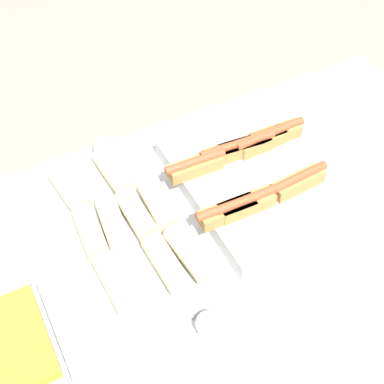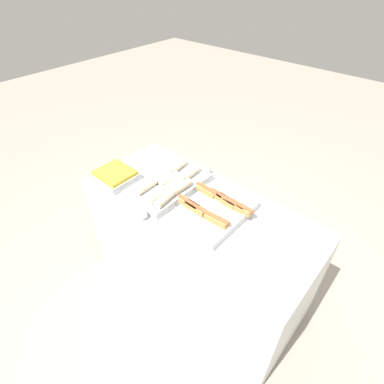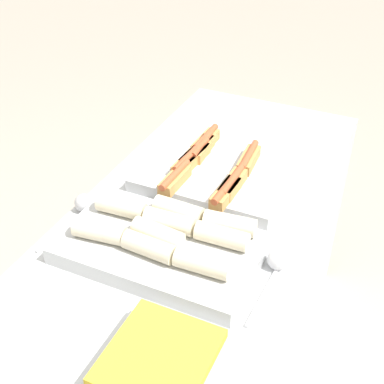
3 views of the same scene
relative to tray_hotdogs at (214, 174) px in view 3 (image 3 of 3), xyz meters
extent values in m
plane|color=#ADA393|center=(-0.13, 0.00, -0.90)|extent=(12.00, 12.00, 0.00)
cube|color=silver|center=(-0.13, 0.00, -0.47)|extent=(1.55, 0.69, 0.86)
cube|color=silver|center=(0.00, 0.00, -0.01)|extent=(0.34, 0.47, 0.05)
cube|color=tan|center=(0.03, 0.08, 0.03)|extent=(0.15, 0.06, 0.04)
cylinder|color=#C15633|center=(0.03, 0.08, 0.05)|extent=(0.16, 0.04, 0.02)
cube|color=tan|center=(0.08, -0.09, 0.03)|extent=(0.15, 0.05, 0.04)
cylinder|color=#C15633|center=(0.08, -0.09, 0.05)|extent=(0.16, 0.03, 0.02)
cube|color=tan|center=(-0.13, 0.08, 0.03)|extent=(0.14, 0.05, 0.04)
cylinder|color=#C15633|center=(-0.13, 0.08, 0.05)|extent=(0.16, 0.03, 0.02)
cube|color=tan|center=(-0.07, -0.09, 0.03)|extent=(0.14, 0.05, 0.04)
cylinder|color=#C15633|center=(-0.07, -0.09, 0.05)|extent=(0.16, 0.02, 0.02)
cube|color=tan|center=(-0.02, 0.08, 0.03)|extent=(0.15, 0.05, 0.04)
cylinder|color=#C15633|center=(-0.02, 0.08, 0.05)|extent=(0.16, 0.03, 0.02)
cube|color=tan|center=(0.13, 0.08, 0.03)|extent=(0.14, 0.05, 0.04)
cylinder|color=#C15633|center=(0.13, 0.08, 0.05)|extent=(0.16, 0.03, 0.02)
cube|color=tan|center=(0.08, 0.08, 0.03)|extent=(0.15, 0.05, 0.04)
cylinder|color=#C15633|center=(0.08, 0.08, 0.05)|extent=(0.16, 0.03, 0.02)
cube|color=tan|center=(-0.12, -0.09, 0.03)|extent=(0.15, 0.05, 0.04)
cylinder|color=#C15633|center=(-0.12, -0.09, 0.05)|extent=(0.16, 0.03, 0.02)
cube|color=silver|center=(-0.38, 0.00, -0.01)|extent=(0.32, 0.53, 0.05)
cylinder|color=beige|center=(-0.26, -0.16, 0.04)|extent=(0.07, 0.15, 0.05)
cylinder|color=beige|center=(-0.32, 0.15, 0.04)|extent=(0.06, 0.15, 0.05)
cylinder|color=beige|center=(-0.27, 0.00, 0.04)|extent=(0.06, 0.15, 0.05)
cylinder|color=beige|center=(-0.44, 0.00, 0.04)|extent=(0.06, 0.15, 0.05)
cylinder|color=beige|center=(-0.44, 0.15, 0.04)|extent=(0.07, 0.15, 0.05)
cylinder|color=beige|center=(-0.32, -0.16, 0.04)|extent=(0.06, 0.15, 0.05)
cylinder|color=beige|center=(-0.44, -0.15, 0.04)|extent=(0.06, 0.15, 0.05)
cylinder|color=beige|center=(-0.38, 0.00, 0.04)|extent=(0.07, 0.15, 0.05)
cylinder|color=beige|center=(-0.32, 0.00, 0.04)|extent=(0.06, 0.15, 0.05)
cube|color=silver|center=(-0.72, -0.18, -0.01)|extent=(0.26, 0.23, 0.05)
cube|color=gold|center=(-0.72, -0.18, 0.03)|extent=(0.24, 0.22, 0.02)
cylinder|color=silver|center=(-0.41, -0.31, -0.03)|extent=(0.23, 0.02, 0.01)
sphere|color=silver|center=(-0.30, -0.31, -0.01)|extent=(0.06, 0.06, 0.06)
cylinder|color=silver|center=(-0.41, 0.30, -0.03)|extent=(0.22, 0.03, 0.01)
sphere|color=silver|center=(-0.30, 0.30, -0.01)|extent=(0.06, 0.06, 0.06)
camera|label=1|loc=(-0.57, -0.76, 1.03)|focal=50.00mm
camera|label=2|loc=(0.76, -1.08, 1.22)|focal=28.00mm
camera|label=3|loc=(-1.34, -0.54, 0.96)|focal=50.00mm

